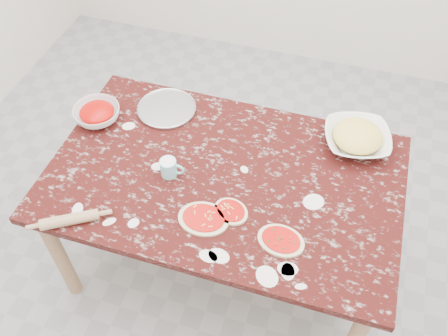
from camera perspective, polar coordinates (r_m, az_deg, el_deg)
ground at (r=2.82m, az=0.00°, el=-10.60°), size 4.00×4.00×0.00m
worktable at (r=2.26m, az=0.00°, el=-2.18°), size 1.60×1.00×0.75m
pizza_tray at (r=2.51m, az=-6.78°, el=6.95°), size 0.37×0.37×0.01m
sauce_bowl at (r=2.50m, az=-14.73°, el=6.17°), size 0.28×0.28×0.07m
cheese_bowl at (r=2.38m, az=15.39°, el=3.31°), size 0.38×0.38×0.08m
flour_mug at (r=2.18m, az=-6.48°, el=0.05°), size 0.11×0.08×0.09m
pizza_left at (r=2.04m, az=-2.43°, el=-6.00°), size 0.23×0.18×0.02m
pizza_mid at (r=2.06m, az=0.81°, el=-5.14°), size 0.19×0.18×0.02m
pizza_right at (r=2.00m, az=6.73°, el=-8.49°), size 0.21×0.17×0.02m
rolling_pin at (r=2.12m, az=-17.77°, el=-5.82°), size 0.23×0.16×0.05m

